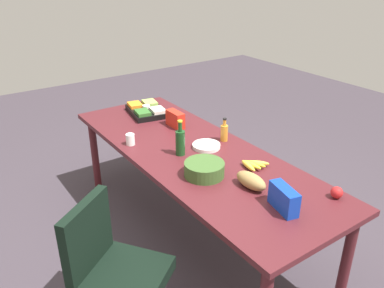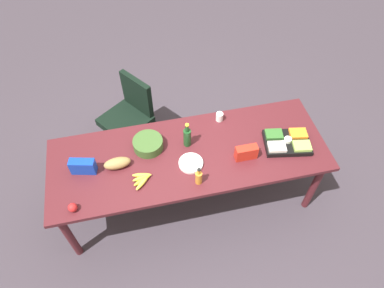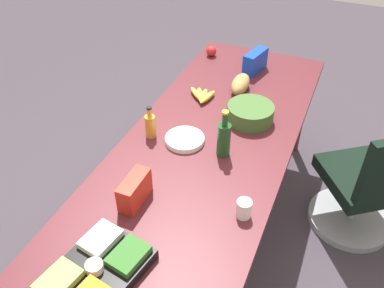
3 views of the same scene
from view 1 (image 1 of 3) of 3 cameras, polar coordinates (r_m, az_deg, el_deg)
name	(u,v)px [view 1 (image 1 of 3)]	position (r m, az deg, el deg)	size (l,w,h in m)	color
ground_plane	(193,233)	(3.47, 0.18, -12.86)	(10.00, 10.00, 0.00)	#3C343D
conference_table	(193,159)	(3.08, 0.19, -2.26)	(2.57, 0.91, 0.80)	#4E1B20
office_chair	(117,285)	(2.57, -10.81, -19.54)	(0.67, 0.67, 0.90)	gray
bread_loaf	(252,180)	(2.58, 8.66, -5.27)	(0.24, 0.11, 0.10)	#9B7A45
paper_cup	(130,139)	(3.17, -8.96, 0.67)	(0.07, 0.07, 0.09)	white
veggie_tray	(146,110)	(3.80, -6.65, 4.90)	(0.47, 0.37, 0.09)	black
wine_bottle	(180,142)	(2.95, -1.72, 0.34)	(0.09, 0.09, 0.28)	#19451E
banana_bunch	(253,164)	(2.83, 8.83, -2.94)	(0.18, 0.19, 0.04)	yellow
paper_plate_stack	(206,146)	(3.09, 2.10, -0.28)	(0.22, 0.22, 0.03)	white
chip_bag_blue	(284,199)	(2.39, 13.19, -7.75)	(0.22, 0.08, 0.15)	#113AB3
chip_bag_red	(175,119)	(3.47, -2.45, 3.64)	(0.20, 0.08, 0.14)	red
salad_bowl	(204,169)	(2.69, 1.80, -3.67)	(0.28, 0.28, 0.10)	#3A5B28
apple_red	(337,192)	(2.61, 20.30, -6.63)	(0.08, 0.08, 0.08)	red
dressing_bottle	(224,132)	(3.20, 4.71, 1.73)	(0.06, 0.06, 0.20)	orange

